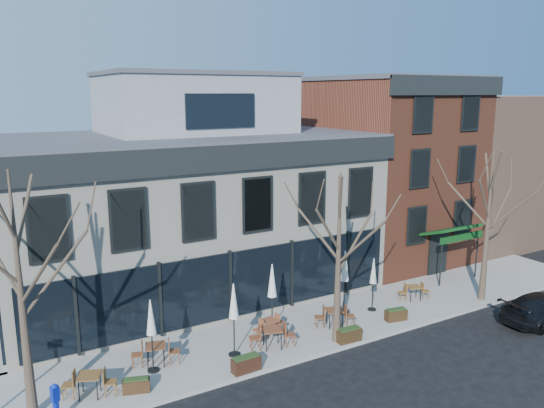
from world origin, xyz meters
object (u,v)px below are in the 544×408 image
parked_sedan (544,308)px  umbrella_0 (151,321)px  cafe_set_0 (90,383)px  call_box (56,402)px

parked_sedan → umbrella_0: (-16.81, 4.41, 1.46)m
umbrella_0 → cafe_set_0: bearing=-167.5°
cafe_set_0 → umbrella_0: umbrella_0 is taller
cafe_set_0 → umbrella_0: (2.36, 0.52, 1.48)m
parked_sedan → cafe_set_0: bearing=80.0°
umbrella_0 → call_box: bearing=-157.2°
call_box → cafe_set_0: call_box is taller
parked_sedan → call_box: (-20.37, 2.91, 0.20)m
parked_sedan → cafe_set_0: 19.56m
parked_sedan → umbrella_0: size_ratio=1.64×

